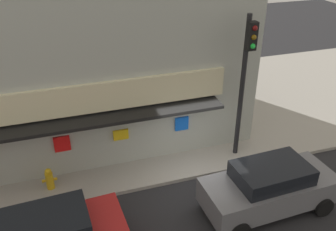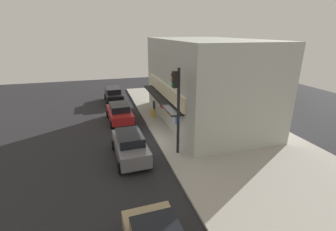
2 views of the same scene
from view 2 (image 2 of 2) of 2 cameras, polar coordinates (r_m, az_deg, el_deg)
The scene contains 10 objects.
ground_plane at distance 17.26m, azimuth -2.62°, elevation -6.68°, with size 51.43×51.43×0.00m, color #232326.
sidewalk at distance 19.02m, azimuth 12.76°, elevation -4.37°, with size 34.29×10.38×0.14m, color #A39E93.
corner_building at distance 20.90m, azimuth 8.64°, elevation 8.13°, with size 12.90×7.91×6.86m.
traffic_light at distance 14.45m, azimuth 2.14°, elevation 3.48°, with size 0.32×0.58×5.47m.
fire_hydrant at distance 21.90m, azimuth -3.53°, elevation 0.61°, with size 0.50×0.26×0.81m.
trash_can at distance 24.07m, azimuth -3.04°, elevation 2.46°, with size 0.52×0.52×0.85m, color #2D2D2D.
pedestrian at distance 15.87m, azimuth 7.79°, elevation -5.20°, with size 0.53×0.57×1.63m.
parked_car_grey at distance 15.23m, azimuth -9.00°, elevation -7.04°, with size 4.35×2.12×1.69m.
parked_car_black at distance 27.46m, azimuth -12.79°, elevation 4.82°, with size 4.40×2.00×1.68m.
parked_car_red at distance 21.48m, azimuth -11.45°, elevation 0.69°, with size 4.24×2.24×1.60m.
Camera 2 is at (15.06, -3.64, 7.62)m, focal length 25.64 mm.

